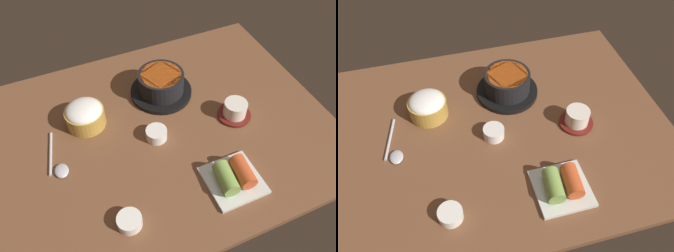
% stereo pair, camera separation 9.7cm
% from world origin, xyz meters
% --- Properties ---
extents(dining_table, '(1.00, 0.76, 0.02)m').
position_xyz_m(dining_table, '(0.00, 0.00, 0.01)').
color(dining_table, brown).
rests_on(dining_table, ground).
extents(stone_pot, '(0.19, 0.19, 0.08)m').
position_xyz_m(stone_pot, '(0.07, 0.14, 0.06)').
color(stone_pot, black).
rests_on(stone_pot, dining_table).
extents(rice_bowl, '(0.11, 0.11, 0.07)m').
position_xyz_m(rice_bowl, '(-0.18, 0.11, 0.06)').
color(rice_bowl, '#B78C38').
rests_on(rice_bowl, dining_table).
extents(tea_cup_with_saucer, '(0.10, 0.10, 0.05)m').
position_xyz_m(tea_cup_with_saucer, '(0.23, -0.04, 0.04)').
color(tea_cup_with_saucer, maroon).
rests_on(tea_cup_with_saucer, dining_table).
extents(banchan_cup_center, '(0.06, 0.06, 0.03)m').
position_xyz_m(banchan_cup_center, '(-0.02, -0.02, 0.04)').
color(banchan_cup_center, white).
rests_on(banchan_cup_center, dining_table).
extents(kimchi_plate, '(0.14, 0.14, 0.05)m').
position_xyz_m(kimchi_plate, '(0.11, -0.24, 0.04)').
color(kimchi_plate, silver).
rests_on(kimchi_plate, dining_table).
extents(side_bowl_near, '(0.06, 0.06, 0.03)m').
position_xyz_m(side_bowl_near, '(-0.17, -0.24, 0.04)').
color(side_bowl_near, white).
rests_on(side_bowl_near, dining_table).
extents(spoon, '(0.05, 0.17, 0.01)m').
position_xyz_m(spoon, '(-0.29, -0.01, 0.03)').
color(spoon, '#B7B7BC').
rests_on(spoon, dining_table).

